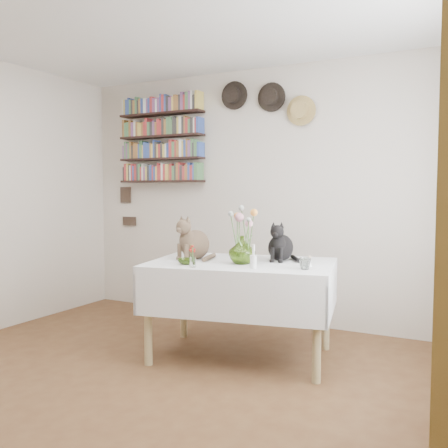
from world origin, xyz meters
The scene contains 14 objects.
room centered at (0.00, 0.00, 1.25)m, with size 4.08×4.58×2.58m.
dining_table centered at (0.34, 1.14, 0.57)m, with size 1.55×1.16×0.75m.
tabby_cat centered at (-0.07, 1.14, 0.93)m, with size 0.24×0.31×0.36m, color brown, non-canonical shape.
black_cat centered at (0.58, 1.36, 0.91)m, with size 0.21×0.27×0.32m, color black, non-canonical shape.
flower_vase centered at (0.39, 1.06, 0.86)m, with size 0.20×0.20×0.21m, color #85B037.
green_bowl centered at (0.03, 0.85, 0.77)m, with size 0.14×0.14×0.04m, color #85B037.
drinking_glass centered at (0.90, 1.02, 0.79)m, with size 0.09×0.09×0.08m, color white.
candlestick centered at (0.56, 0.89, 0.81)m, with size 0.05×0.05×0.17m.
berry_jar centered at (0.14, 0.75, 0.84)m, with size 0.05×0.05×0.19m.
porcelain_figurine centered at (0.89, 1.15, 0.79)m, with size 0.04×0.04×0.08m.
flower_bouquet centered at (0.39, 1.07, 1.09)m, with size 0.17×0.13×0.39m.
bookshelf_unit centered at (-1.10, 2.16, 1.84)m, with size 1.00×0.16×0.91m.
wall_hats centered at (0.12, 2.19, 2.17)m, with size 0.98×0.09×0.48m.
wall_art_plaques centered at (-1.63, 2.23, 1.12)m, with size 0.21×0.02×0.44m.
Camera 1 is at (2.00, -2.32, 1.32)m, focal length 40.00 mm.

